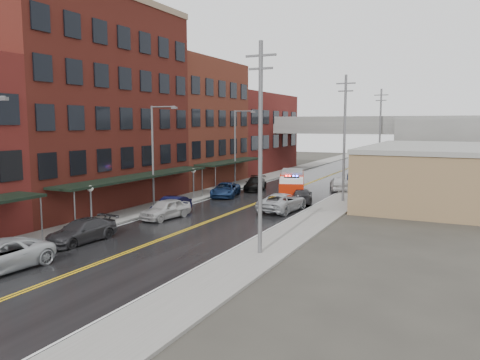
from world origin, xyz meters
The scene contains 30 objects.
road centered at (0.00, 30.00, 0.01)m, with size 11.00×160.00×0.02m, color black.
sidewalk_left centered at (-7.30, 30.00, 0.07)m, with size 3.00×160.00×0.15m, color slate.
sidewalk_right centered at (7.30, 30.00, 0.07)m, with size 3.00×160.00×0.15m, color slate.
curb_left centered at (-5.65, 30.00, 0.07)m, with size 0.30×160.00×0.15m, color gray.
curb_right centered at (5.65, 30.00, 0.07)m, with size 0.30×160.00×0.15m, color gray.
brick_building_b centered at (-13.30, 23.00, 9.00)m, with size 9.00×20.00×18.00m, color #4D1414.
brick_building_c centered at (-13.30, 40.50, 7.50)m, with size 9.00×15.00×15.00m, color maroon.
brick_building_far centered at (-13.30, 58.00, 6.00)m, with size 9.00×20.00×12.00m, color maroon.
tan_building centered at (16.00, 40.00, 2.50)m, with size 14.00×22.00×5.00m, color #8F6F4D.
right_far_block centered at (18.00, 70.00, 4.00)m, with size 18.00×30.00×8.00m, color slate.
awning_1 centered at (-7.49, 23.00, 2.99)m, with size 2.60×18.00×3.09m.
awning_2 centered at (-7.49, 40.50, 2.99)m, with size 2.60×13.00×3.09m.
globe_lamp_1 centered at (-6.40, 16.00, 2.31)m, with size 0.44×0.44×3.12m.
globe_lamp_2 centered at (-6.40, 30.00, 2.31)m, with size 0.44×0.44×3.12m.
street_lamp_1 centered at (-6.55, 24.00, 5.19)m, with size 2.64×0.22×9.00m.
street_lamp_2 centered at (-6.55, 40.00, 5.19)m, with size 2.64×0.22×9.00m.
utility_pole_0 centered at (7.20, 15.00, 6.31)m, with size 1.80×0.24×12.00m.
utility_pole_1 centered at (7.20, 35.00, 6.31)m, with size 1.80×0.24×12.00m.
utility_pole_2 centered at (7.20, 55.00, 6.31)m, with size 1.80×0.24×12.00m.
overpass centered at (0.00, 62.00, 5.99)m, with size 40.00×10.00×7.50m.
fire_truck centered at (1.86, 35.55, 1.46)m, with size 4.68×7.73×2.69m.
parked_car_left_3 centered at (-4.16, 12.75, 0.72)m, with size 2.02×4.97×1.44m, color #2B2B2E.
parked_car_left_4 centered at (-3.60, 21.20, 0.78)m, with size 1.84×4.58×1.56m, color #B4B4B4.
parked_car_left_5 centered at (-4.17, 22.80, 0.73)m, with size 1.55×4.45×1.47m, color black.
parked_car_left_6 centered at (-4.53, 33.20, 0.72)m, with size 2.39×5.18×1.44m, color navy.
parked_car_left_7 centered at (-3.60, 38.68, 0.74)m, with size 2.08×5.10×1.48m, color black.
parked_car_right_0 centered at (3.60, 28.20, 0.79)m, with size 2.63×5.69×1.58m, color #9C9FA3.
parked_car_right_1 centered at (3.78, 32.93, 0.69)m, with size 1.94×4.76×1.38m, color black.
parked_car_right_2 centered at (5.00, 42.53, 0.83)m, with size 1.97×4.89×1.67m, color silver.
parked_car_right_3 centered at (5.00, 52.20, 0.75)m, with size 1.60×4.58×1.51m, color black.
Camera 1 is at (17.55, -9.03, 7.53)m, focal length 35.00 mm.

